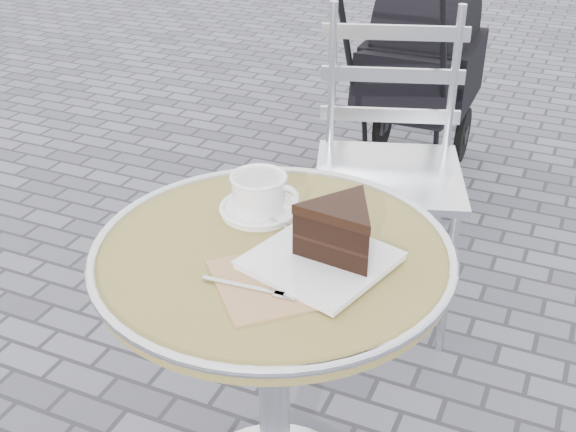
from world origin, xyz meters
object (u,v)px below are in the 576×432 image
at_px(cappuccino_set, 260,196).
at_px(bistro_chair, 390,132).
at_px(cake_plate_set, 335,237).
at_px(cafe_table, 273,316).
at_px(baby_stroller, 416,83).

bearing_deg(cappuccino_set, bistro_chair, 82.72).
bearing_deg(cake_plate_set, cafe_table, -163.18).
bearing_deg(cafe_table, baby_stroller, 95.83).
xyz_separation_m(cappuccino_set, baby_stroller, (-0.11, 1.77, -0.34)).
bearing_deg(bistro_chair, cake_plate_set, -98.55).
bearing_deg(baby_stroller, cafe_table, -85.00).
height_order(bistro_chair, baby_stroller, bistro_chair).
distance_m(cappuccino_set, cake_plate_set, 0.25).
bearing_deg(cappuccino_set, cake_plate_set, -33.16).
distance_m(cafe_table, cake_plate_set, 0.26).
bearing_deg(cafe_table, bistro_chair, 92.09).
relative_size(cafe_table, bistro_chair, 0.75).
relative_size(cake_plate_set, bistro_chair, 0.39).
xyz_separation_m(cake_plate_set, baby_stroller, (-0.32, 1.89, -0.36)).
height_order(cafe_table, cappuccino_set, cappuccino_set).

